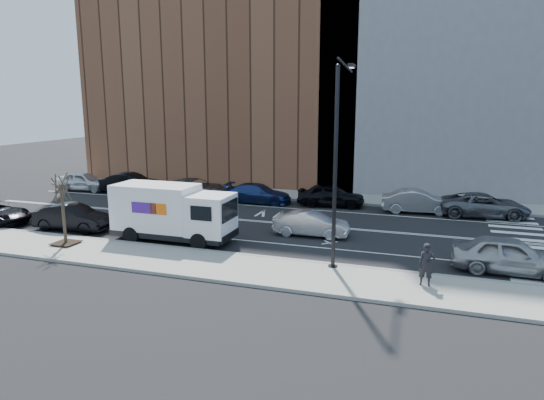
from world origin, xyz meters
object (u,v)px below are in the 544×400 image
Objects in this scene: far_parked_a at (84,181)px; fedex_van at (172,212)px; far_parked_b at (131,183)px; pedestrian at (426,265)px; driving_sedan at (311,224)px; near_parked_front at (510,255)px.

fedex_van is at bearing -131.41° from far_parked_a.
pedestrian is at bearing -127.14° from far_parked_b.
far_parked_b reaches higher than far_parked_a.
driving_sedan is 2.41× the size of pedestrian.
far_parked_a is at bearing 73.51° from near_parked_front.
far_parked_b is 1.03× the size of near_parked_front.
fedex_van is 18.60m from far_parked_a.
far_parked_b is at bearing 70.13° from near_parked_front.
near_parked_front is at bearing -109.78° from driving_sedan.
driving_sedan is (21.86, -7.64, -0.10)m from far_parked_a.
driving_sedan is at bearing -114.24° from far_parked_a.
driving_sedan is at bearing 74.55° from near_parked_front.
far_parked_b is (4.55, 0.28, 0.03)m from far_parked_a.
fedex_van is at bearing 168.34° from pedestrian.
pedestrian reaches higher than far_parked_a.
far_parked_b is 27.58m from pedestrian.
pedestrian is at bearing -136.49° from driving_sedan.
far_parked_a is 2.68× the size of pedestrian.
near_parked_front is 4.65m from pedestrian.
near_parked_front is (16.73, 0.25, -0.79)m from fedex_van.
fedex_van is 1.59× the size of driving_sedan.
far_parked_b is at bearing -91.51° from far_parked_a.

